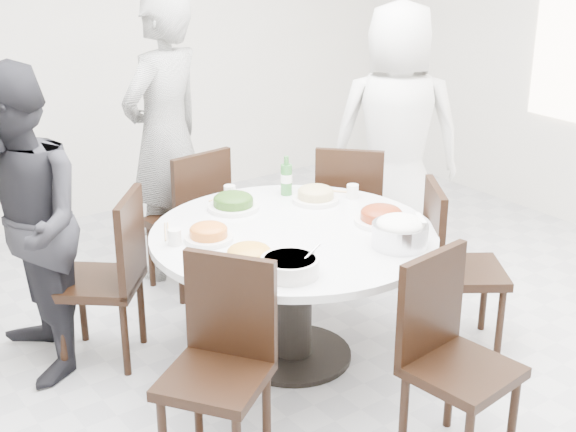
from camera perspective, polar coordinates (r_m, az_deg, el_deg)
floor at (r=4.31m, az=2.23°, el=-11.54°), size 6.00×6.00×0.01m
wall_back at (r=6.33m, az=-15.05°, el=11.99°), size 6.00×0.01×2.80m
dining_table at (r=4.33m, az=0.39°, el=-5.70°), size 1.50×1.50×0.75m
chair_ne at (r=5.23m, az=4.49°, el=0.29°), size 0.59×0.59×0.95m
chair_n at (r=5.13m, az=-7.26°, el=-0.20°), size 0.46×0.46×0.95m
chair_nw at (r=4.40m, az=-13.30°, el=-4.36°), size 0.59×0.59×0.95m
chair_sw at (r=3.48m, az=-5.27°, el=-11.17°), size 0.58×0.58×0.95m
chair_s at (r=3.60m, az=12.31°, el=-10.41°), size 0.47×0.47×0.95m
chair_se at (r=4.52m, az=12.49°, el=-3.63°), size 0.58×0.58×0.95m
diner_right at (r=5.43m, az=7.72°, el=5.63°), size 1.04×0.98×1.79m
diner_middle at (r=5.25m, az=-8.73°, el=5.53°), size 0.80×0.66×1.88m
diner_left at (r=4.24m, az=-18.56°, el=-0.79°), size 0.71×0.87×1.65m
dish_greens at (r=4.47m, az=-3.91°, el=0.92°), size 0.29×0.29×0.07m
dish_pale at (r=4.58m, az=1.98°, el=1.45°), size 0.27×0.27×0.07m
dish_orange at (r=4.06m, az=-5.66°, el=-1.33°), size 0.25×0.25×0.07m
dish_redbrown at (r=4.29m, az=6.65°, el=-0.08°), size 0.29×0.29×0.07m
dish_tofu at (r=3.79m, az=-2.77°, el=-2.93°), size 0.27×0.27×0.07m
rice_bowl at (r=4.01m, az=7.95°, el=-1.36°), size 0.28×0.28×0.12m
soup_bowl at (r=3.67m, az=0.14°, el=-3.61°), size 0.27×0.27×0.08m
beverage_bottle at (r=4.67m, az=-0.12°, el=2.89°), size 0.07×0.07×0.23m
tea_cups at (r=4.60m, az=-4.13°, el=1.52°), size 0.07×0.07×0.08m
chopsticks at (r=4.68m, az=-4.80°, el=1.42°), size 0.24×0.04×0.01m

